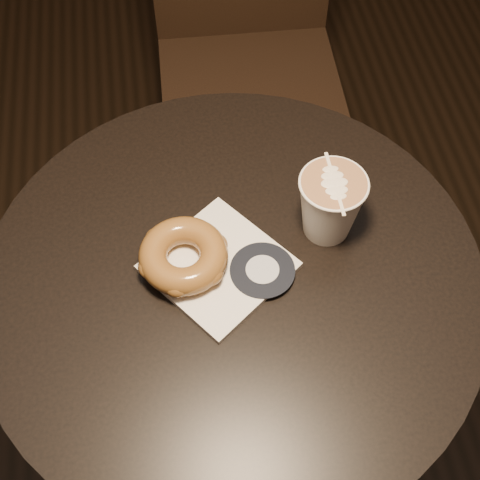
# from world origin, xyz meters

# --- Properties ---
(cafe_table) EXTENTS (0.70, 0.70, 0.75)m
(cafe_table) POSITION_xyz_m (0.00, 0.00, 0.55)
(cafe_table) COLOR black
(cafe_table) RESTS_ON ground
(chair) EXTENTS (0.42, 0.42, 1.02)m
(chair) POSITION_xyz_m (0.14, 0.75, 0.57)
(chair) COLOR black
(chair) RESTS_ON ground
(pastry_bag) EXTENTS (0.23, 0.23, 0.01)m
(pastry_bag) POSITION_xyz_m (-0.02, 0.01, 0.75)
(pastry_bag) COLOR white
(pastry_bag) RESTS_ON cafe_table
(doughnut) EXTENTS (0.12, 0.12, 0.04)m
(doughnut) POSITION_xyz_m (-0.06, 0.02, 0.78)
(doughnut) COLOR brown
(doughnut) RESTS_ON pastry_bag
(latte_cup) EXTENTS (0.09, 0.09, 0.10)m
(latte_cup) POSITION_xyz_m (0.14, 0.06, 0.80)
(latte_cup) COLOR white
(latte_cup) RESTS_ON cafe_table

